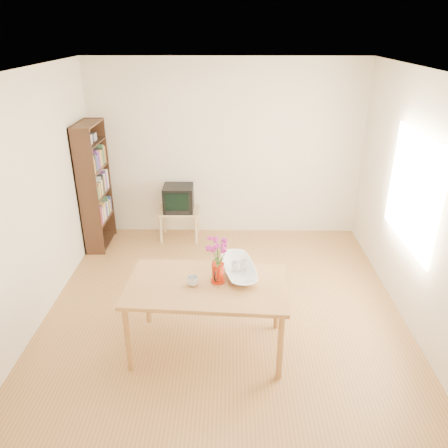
{
  "coord_description": "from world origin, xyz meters",
  "views": [
    {
      "loc": [
        0.07,
        -4.03,
        2.99
      ],
      "look_at": [
        0.0,
        0.3,
        1.0
      ],
      "focal_mm": 35.0,
      "sensor_mm": 36.0,
      "label": 1
    }
  ],
  "objects_px": {
    "pitcher": "(218,273)",
    "bowl": "(239,253)",
    "mug": "(193,281)",
    "television": "(179,198)",
    "table": "(207,291)"
  },
  "relations": [
    {
      "from": "pitcher",
      "to": "bowl",
      "type": "distance_m",
      "value": 0.3
    },
    {
      "from": "mug",
      "to": "pitcher",
      "type": "bearing_deg",
      "value": 160.9
    },
    {
      "from": "mug",
      "to": "television",
      "type": "height_order",
      "value": "mug"
    },
    {
      "from": "table",
      "to": "mug",
      "type": "distance_m",
      "value": 0.18
    },
    {
      "from": "mug",
      "to": "television",
      "type": "bearing_deg",
      "value": -116.15
    },
    {
      "from": "table",
      "to": "television",
      "type": "distance_m",
      "value": 2.56
    },
    {
      "from": "table",
      "to": "pitcher",
      "type": "bearing_deg",
      "value": 28.63
    },
    {
      "from": "pitcher",
      "to": "bowl",
      "type": "xyz_separation_m",
      "value": [
        0.2,
        0.18,
        0.13
      ]
    },
    {
      "from": "television",
      "to": "bowl",
      "type": "bearing_deg",
      "value": -71.11
    },
    {
      "from": "pitcher",
      "to": "mug",
      "type": "height_order",
      "value": "pitcher"
    },
    {
      "from": "table",
      "to": "mug",
      "type": "bearing_deg",
      "value": -167.38
    },
    {
      "from": "television",
      "to": "table",
      "type": "bearing_deg",
      "value": -79.31
    },
    {
      "from": "table",
      "to": "bowl",
      "type": "xyz_separation_m",
      "value": [
        0.3,
        0.23,
        0.29
      ]
    },
    {
      "from": "pitcher",
      "to": "bowl",
      "type": "height_order",
      "value": "bowl"
    },
    {
      "from": "bowl",
      "to": "television",
      "type": "xyz_separation_m",
      "value": [
        -0.86,
        2.27,
        -0.31
      ]
    }
  ]
}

